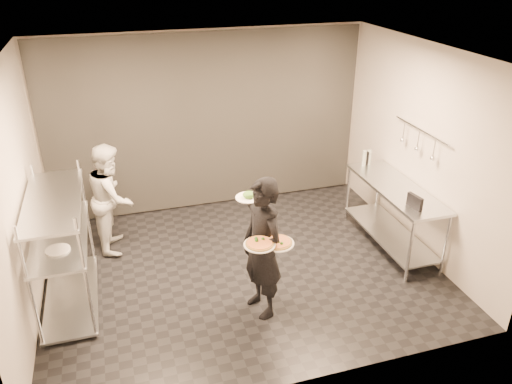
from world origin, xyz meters
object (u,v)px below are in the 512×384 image
object	(u,v)px
bottle_clear	(369,157)
salad_plate	(249,196)
waiter	(262,249)
pizza_plate_near	(260,244)
prep_counter	(394,205)
pizza_plate_far	(278,242)
bottle_dark	(369,158)
pass_rack	(62,246)
chef	(112,197)
bottle_green	(364,158)
pos_monitor	(415,202)

from	to	relation	value
bottle_clear	salad_plate	bearing A→B (deg)	-149.73
waiter	pizza_plate_near	bearing A→B (deg)	-38.42
prep_counter	waiter	size ratio (longest dim) A/B	1.07
prep_counter	pizza_plate_far	world-z (taller)	pizza_plate_far
salad_plate	bottle_dark	bearing A→B (deg)	30.35
pass_rack	pizza_plate_far	size ratio (longest dim) A/B	4.52
pizza_plate_near	bottle_clear	size ratio (longest dim) A/B	1.50
chef	bottle_dark	world-z (taller)	chef
pizza_plate_near	bottle_green	distance (m)	2.91
waiter	chef	xyz separation A→B (m)	(-1.55, 1.94, -0.08)
pass_rack	pizza_plate_near	size ratio (longest dim) A/B	4.74
pizza_plate_near	waiter	bearing A→B (deg)	66.49
prep_counter	salad_plate	bearing A→B (deg)	-167.18
pizza_plate_far	bottle_clear	bearing A→B (deg)	41.49
bottle_clear	bottle_dark	world-z (taller)	bottle_clear
salad_plate	bottle_green	bearing A→B (deg)	31.18
prep_counter	salad_plate	xyz separation A→B (m)	(-2.23, -0.51, 0.72)
salad_plate	bottle_green	size ratio (longest dim) A/B	1.34
pass_rack	pos_monitor	bearing A→B (deg)	-8.26
chef	pos_monitor	world-z (taller)	chef
prep_counter	chef	bearing A→B (deg)	163.57
salad_plate	bottle_dark	size ratio (longest dim) A/B	1.45
prep_counter	bottle_clear	size ratio (longest dim) A/B	7.99
prep_counter	chef	distance (m)	3.89
waiter	pos_monitor	size ratio (longest dim) A/B	6.98
bottle_green	bottle_dark	bearing A→B (deg)	0.00
waiter	salad_plate	distance (m)	0.61
prep_counter	pass_rack	bearing A→B (deg)	-179.97
pass_rack	chef	world-z (taller)	chef
bottle_green	bottle_clear	bearing A→B (deg)	0.00
waiter	pos_monitor	world-z (taller)	waiter
pizza_plate_far	chef	bearing A→B (deg)	127.94
prep_counter	salad_plate	distance (m)	2.40
pos_monitor	bottle_clear	world-z (taller)	bottle_clear
salad_plate	waiter	bearing A→B (deg)	-80.70
pizza_plate_far	bottle_green	distance (m)	2.71
pos_monitor	bottle_dark	size ratio (longest dim) A/B	1.17
pizza_plate_far	bottle_green	world-z (taller)	bottle_green
pos_monitor	bottle_green	size ratio (longest dim) A/B	1.08
chef	salad_plate	world-z (taller)	chef
waiter	bottle_clear	world-z (taller)	waiter
waiter	pizza_plate_far	bearing A→B (deg)	15.64
bottle_clear	bottle_dark	bearing A→B (deg)	180.00
pizza_plate_near	bottle_green	size ratio (longest dim) A/B	1.50
pass_rack	salad_plate	distance (m)	2.23
pass_rack	chef	xyz separation A→B (m)	(0.60, 1.10, -0.00)
pass_rack	salad_plate	world-z (taller)	pass_rack
pos_monitor	bottle_dark	world-z (taller)	bottle_dark
bottle_green	pos_monitor	bearing A→B (deg)	-91.98
pizza_plate_near	pos_monitor	xyz separation A→B (m)	(2.17, 0.48, -0.07)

